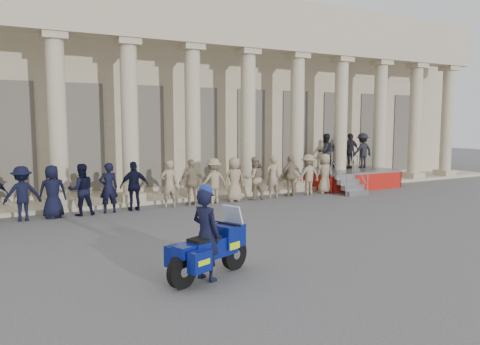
# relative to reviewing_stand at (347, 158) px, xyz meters

# --- Properties ---
(ground) EXTENTS (90.00, 90.00, 0.00)m
(ground) POSITION_rel_reviewing_stand_xyz_m (-9.45, -7.89, -1.41)
(ground) COLOR #4D4D50
(ground) RESTS_ON ground
(building) EXTENTS (40.00, 12.50, 9.00)m
(building) POSITION_rel_reviewing_stand_xyz_m (-9.45, 6.86, 3.12)
(building) COLOR tan
(building) RESTS_ON ground
(officer_rank) EXTENTS (21.49, 0.67, 1.78)m
(officer_rank) POSITION_rel_reviewing_stand_xyz_m (-12.60, -1.20, -0.52)
(officer_rank) COLOR black
(officer_rank) RESTS_ON ground
(reviewing_stand) EXTENTS (4.29, 4.10, 2.63)m
(reviewing_stand) POSITION_rel_reviewing_stand_xyz_m (0.00, 0.00, 0.00)
(reviewing_stand) COLOR gray
(reviewing_stand) RESTS_ON ground
(motorcycle) EXTENTS (2.11, 1.27, 1.42)m
(motorcycle) POSITION_rel_reviewing_stand_xyz_m (-11.72, -9.19, -0.79)
(motorcycle) COLOR black
(motorcycle) RESTS_ON ground
(rider) EXTENTS (0.67, 0.80, 1.96)m
(rider) POSITION_rel_reviewing_stand_xyz_m (-11.84, -9.23, -0.44)
(rider) COLOR black
(rider) RESTS_ON ground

